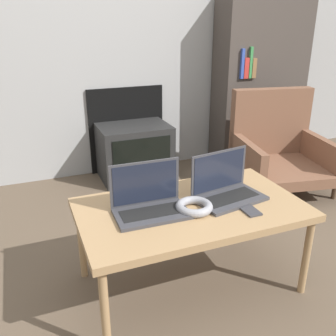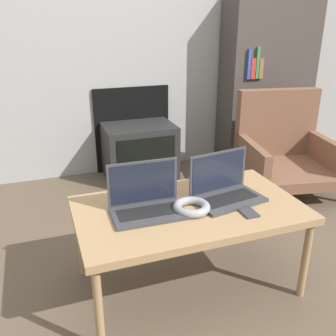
{
  "view_description": "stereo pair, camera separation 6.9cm",
  "coord_description": "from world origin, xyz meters",
  "views": [
    {
      "loc": [
        -0.69,
        -1.27,
        1.28
      ],
      "look_at": [
        0.0,
        0.46,
        0.53
      ],
      "focal_mm": 40.0,
      "sensor_mm": 36.0,
      "label": 1
    },
    {
      "loc": [
        -0.63,
        -1.3,
        1.28
      ],
      "look_at": [
        0.0,
        0.46,
        0.53
      ],
      "focal_mm": 40.0,
      "sensor_mm": 36.0,
      "label": 2
    }
  ],
  "objects": [
    {
      "name": "laptop_left",
      "position": [
        -0.2,
        0.18,
        0.5
      ],
      "size": [
        0.34,
        0.21,
        0.23
      ],
      "rotation": [
        0.0,
        0.0,
        -0.03
      ],
      "color": "#38383D",
      "rests_on": "table"
    },
    {
      "name": "armchair",
      "position": [
        1.18,
        1.04,
        0.33
      ],
      "size": [
        0.77,
        0.78,
        0.76
      ],
      "rotation": [
        0.0,
        0.0,
        -0.19
      ],
      "color": "brown",
      "rests_on": "ground_plane"
    },
    {
      "name": "wall_back",
      "position": [
        0.0,
        1.86,
        1.29
      ],
      "size": [
        7.0,
        0.08,
        2.6
      ],
      "color": "#999999",
      "rests_on": "ground_plane"
    },
    {
      "name": "phone",
      "position": [
        0.23,
        0.03,
        0.45
      ],
      "size": [
        0.07,
        0.15,
        0.01
      ],
      "color": "#333338",
      "rests_on": "table"
    },
    {
      "name": "tv",
      "position": [
        0.16,
        1.6,
        0.23
      ],
      "size": [
        0.58,
        0.42,
        0.46
      ],
      "color": "black",
      "rests_on": "ground_plane"
    },
    {
      "name": "bookshelf",
      "position": [
        1.4,
        1.66,
        0.73
      ],
      "size": [
        0.85,
        0.32,
        1.46
      ],
      "color": "#3F3833",
      "rests_on": "ground_plane"
    },
    {
      "name": "headphones",
      "position": [
        -0.01,
        0.11,
        0.47
      ],
      "size": [
        0.17,
        0.17,
        0.04
      ],
      "color": "gray",
      "rests_on": "table"
    },
    {
      "name": "laptop_right",
      "position": [
        0.2,
        0.18,
        0.5
      ],
      "size": [
        0.36,
        0.25,
        0.23
      ],
      "rotation": [
        0.0,
        0.0,
        0.17
      ],
      "color": "#38383D",
      "rests_on": "table"
    },
    {
      "name": "table",
      "position": [
        0.0,
        0.16,
        0.41
      ],
      "size": [
        1.07,
        0.62,
        0.45
      ],
      "color": "#9E7A51",
      "rests_on": "ground_plane"
    },
    {
      "name": "ground_plane",
      "position": [
        0.0,
        0.0,
        0.0
      ],
      "size": [
        14.0,
        14.0,
        0.0
      ],
      "primitive_type": "plane",
      "color": "brown"
    }
  ]
}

